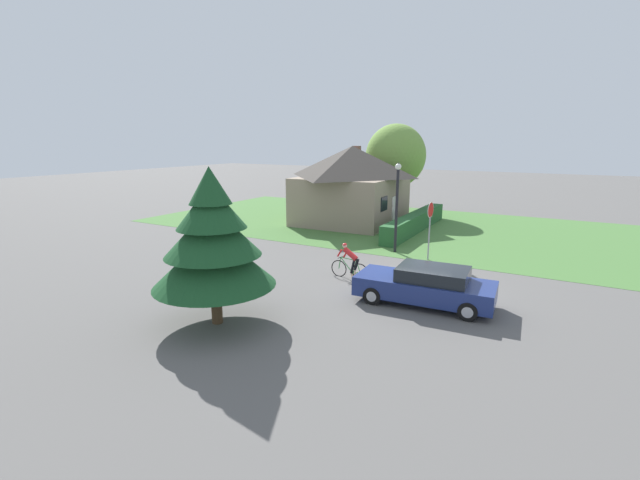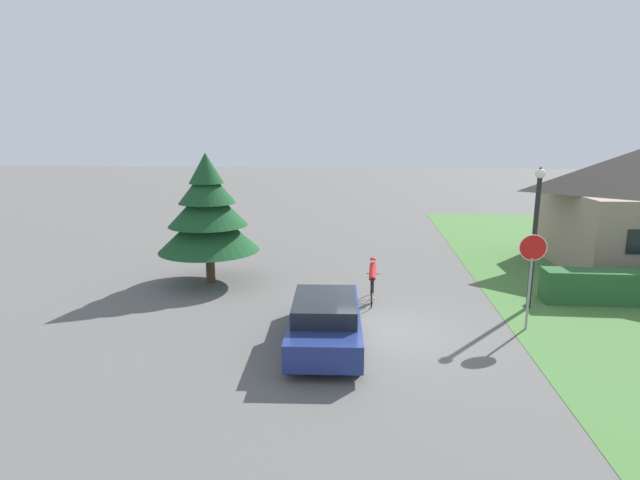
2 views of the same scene
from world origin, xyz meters
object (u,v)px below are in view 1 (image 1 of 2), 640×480
(street_lamp, at_px, (397,200))
(deciduous_tree_right, at_px, (396,156))
(stop_sign, at_px, (430,219))
(cottage_house, at_px, (352,183))
(conifer_tall_near, at_px, (213,241))
(cyclist, at_px, (350,262))
(sedan_left_lane, at_px, (426,286))

(street_lamp, bearing_deg, deciduous_tree_right, 20.49)
(stop_sign, height_order, deciduous_tree_right, deciduous_tree_right)
(cottage_house, height_order, street_lamp, cottage_house)
(conifer_tall_near, bearing_deg, cyclist, -15.32)
(sedan_left_lane, xyz_separation_m, conifer_tall_near, (-4.81, 5.25, 1.98))
(street_lamp, height_order, deciduous_tree_right, deciduous_tree_right)
(cottage_house, bearing_deg, conifer_tall_near, -169.87)
(cottage_house, relative_size, deciduous_tree_right, 1.19)
(cottage_house, distance_m, deciduous_tree_right, 5.51)
(conifer_tall_near, xyz_separation_m, deciduous_tree_right, (22.80, 2.51, 1.81))
(cyclist, relative_size, stop_sign, 0.61)
(stop_sign, distance_m, deciduous_tree_right, 13.98)
(cyclist, height_order, deciduous_tree_right, deciduous_tree_right)
(cottage_house, distance_m, stop_sign, 10.45)
(sedan_left_lane, distance_m, cyclist, 3.80)
(conifer_tall_near, bearing_deg, deciduous_tree_right, 6.29)
(sedan_left_lane, relative_size, cyclist, 2.80)
(cyclist, xyz_separation_m, deciduous_tree_right, (16.69, 4.19, 3.75))
(cottage_house, distance_m, street_lamp, 8.65)
(cottage_house, relative_size, conifer_tall_near, 1.68)
(cottage_house, xyz_separation_m, conifer_tall_near, (-17.74, -3.81, -0.08))
(sedan_left_lane, relative_size, deciduous_tree_right, 0.70)
(conifer_tall_near, bearing_deg, cottage_house, 12.13)
(cottage_house, xyz_separation_m, deciduous_tree_right, (5.06, -1.30, 1.73))
(sedan_left_lane, xyz_separation_m, cyclist, (1.30, 3.57, 0.04))
(cyclist, xyz_separation_m, stop_sign, (4.42, -2.06, 1.29))
(cyclist, distance_m, deciduous_tree_right, 17.61)
(stop_sign, relative_size, street_lamp, 0.61)
(cottage_house, bearing_deg, deciduous_tree_right, -16.38)
(stop_sign, bearing_deg, cottage_house, -129.40)
(cottage_house, height_order, conifer_tall_near, cottage_house)
(sedan_left_lane, xyz_separation_m, street_lamp, (6.37, 3.42, 2.05))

